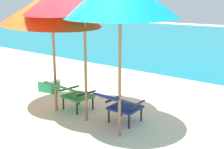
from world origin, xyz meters
TOP-DOWN VIEW (x-y plane):
  - ground_plane at (0.00, 4.00)m, footprint 40.00×40.00m
  - lounge_chair_left at (-0.57, 0.09)m, footprint 0.60×0.91m
  - lounge_chair_right at (0.60, 0.18)m, footprint 0.59×0.90m
  - beach_umbrella_left at (-0.85, -0.07)m, footprint 2.14×2.11m
  - cooler_box at (-2.02, 0.70)m, footprint 0.54×0.43m

SIDE VIEW (x-z plane):
  - ground_plane at x=0.00m, z-range 0.00..0.00m
  - cooler_box at x=-2.02m, z-range 0.00..0.32m
  - lounge_chair_left at x=-0.57m, z-range 0.06..0.75m
  - lounge_chair_right at x=0.60m, z-range 0.06..0.75m
  - beach_umbrella_left at x=-0.85m, z-range 0.84..3.28m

